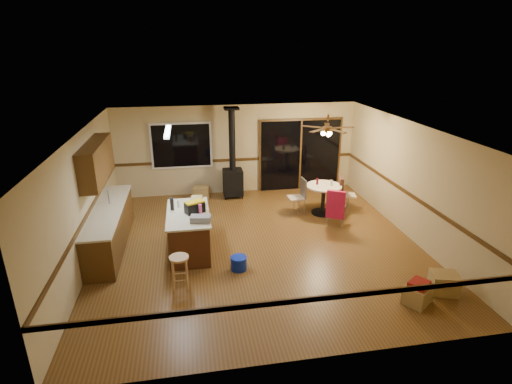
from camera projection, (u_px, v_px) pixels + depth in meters
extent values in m
plane|color=brown|center=(258.00, 245.00, 8.89)|extent=(7.00, 7.00, 0.00)
plane|color=silver|center=(259.00, 129.00, 7.98)|extent=(7.00, 7.00, 0.00)
plane|color=tan|center=(237.00, 150.00, 11.67)|extent=(7.00, 0.00, 7.00)
plane|color=tan|center=(306.00, 281.00, 5.21)|extent=(7.00, 0.00, 7.00)
plane|color=tan|center=(84.00, 201.00, 7.88)|extent=(0.00, 7.00, 7.00)
plane|color=tan|center=(411.00, 181.00, 9.00)|extent=(0.00, 7.00, 7.00)
cube|color=black|center=(181.00, 146.00, 11.30)|extent=(1.72, 0.10, 1.32)
cube|color=black|center=(300.00, 155.00, 12.01)|extent=(2.52, 0.10, 2.10)
cube|color=#4E3114|center=(110.00, 229.00, 8.69)|extent=(0.60, 3.00, 0.86)
cube|color=beige|center=(107.00, 210.00, 8.53)|extent=(0.64, 3.04, 0.04)
cube|color=#4E3114|center=(96.00, 161.00, 8.34)|extent=(0.35, 2.00, 0.80)
cube|color=#472411|center=(189.00, 233.00, 8.50)|extent=(0.80, 1.60, 0.86)
cube|color=beige|center=(188.00, 213.00, 8.35)|extent=(0.88, 1.68, 0.04)
cube|color=black|center=(233.00, 182.00, 11.52)|extent=(0.55, 0.50, 0.75)
cylinder|color=black|center=(232.00, 139.00, 11.08)|extent=(0.18, 0.18, 1.77)
cylinder|color=brown|center=(327.00, 129.00, 9.77)|extent=(0.24, 0.24, 0.10)
cylinder|color=brown|center=(328.00, 118.00, 9.67)|extent=(0.05, 0.05, 0.16)
sphere|color=#FFD88C|center=(327.00, 134.00, 9.81)|extent=(0.16, 0.16, 0.16)
cube|color=white|center=(168.00, 132.00, 7.99)|extent=(0.10, 1.20, 0.04)
cube|color=slate|center=(201.00, 219.00, 7.88)|extent=(0.43, 0.28, 0.12)
cube|color=black|center=(195.00, 208.00, 8.30)|extent=(0.45, 0.36, 0.22)
cube|color=gold|center=(194.00, 202.00, 8.25)|extent=(0.43, 0.35, 0.03)
cube|color=olive|center=(197.00, 202.00, 8.58)|extent=(0.27, 0.34, 0.22)
cylinder|color=black|center=(172.00, 204.00, 8.41)|extent=(0.09, 0.09, 0.28)
cylinder|color=#D84C8C|center=(200.00, 209.00, 8.22)|extent=(0.09, 0.09, 0.21)
cylinder|color=white|center=(178.00, 204.00, 8.58)|extent=(0.07, 0.07, 0.16)
cylinder|color=tan|center=(180.00, 272.00, 7.23)|extent=(0.46, 0.46, 0.64)
cylinder|color=#0B24A6|center=(239.00, 263.00, 7.90)|extent=(0.40, 0.40, 0.27)
cylinder|color=black|center=(322.00, 212.00, 10.55)|extent=(0.57, 0.57, 0.04)
cylinder|color=black|center=(323.00, 199.00, 10.42)|extent=(0.10, 0.10, 0.70)
cylinder|color=beige|center=(324.00, 186.00, 10.29)|extent=(0.92, 0.92, 0.04)
cylinder|color=#590C14|center=(317.00, 181.00, 10.32)|extent=(0.07, 0.07, 0.16)
cylinder|color=beige|center=(331.00, 183.00, 10.24)|extent=(0.08, 0.08, 0.15)
cube|color=tan|center=(296.00, 198.00, 10.38)|extent=(0.42, 0.42, 0.03)
cube|color=slate|center=(303.00, 188.00, 10.33)|extent=(0.05, 0.40, 0.50)
cube|color=tan|center=(336.00, 207.00, 9.77)|extent=(0.54, 0.54, 0.03)
cube|color=slate|center=(336.00, 200.00, 9.51)|extent=(0.37, 0.22, 0.50)
cube|color=#B01434|center=(336.00, 205.00, 9.53)|extent=(0.43, 0.30, 0.70)
cube|color=tan|center=(348.00, 195.00, 10.56)|extent=(0.49, 0.49, 0.03)
cube|color=slate|center=(341.00, 186.00, 10.48)|extent=(0.13, 0.40, 0.50)
cube|color=#381F15|center=(340.00, 189.00, 10.52)|extent=(0.21, 0.45, 0.70)
cube|color=olive|center=(201.00, 192.00, 11.51)|extent=(0.51, 0.44, 0.35)
cube|color=olive|center=(417.00, 294.00, 6.85)|extent=(0.58, 0.56, 0.34)
cube|color=olive|center=(444.00, 283.00, 7.14)|extent=(0.56, 0.51, 0.38)
cube|color=maroon|center=(419.00, 284.00, 6.78)|extent=(0.43, 0.42, 0.09)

